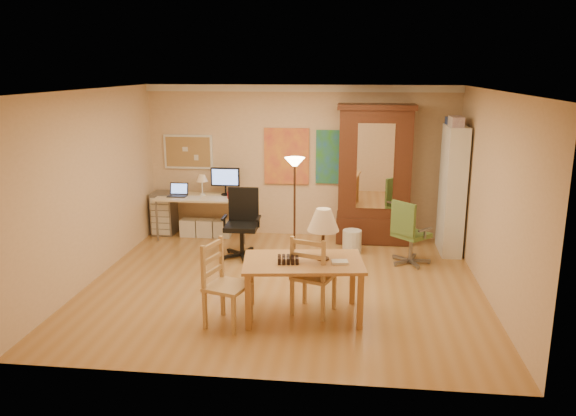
# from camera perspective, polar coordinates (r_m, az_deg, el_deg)

# --- Properties ---
(floor) EXTENTS (5.50, 5.50, 0.00)m
(floor) POSITION_cam_1_polar(r_m,az_deg,el_deg) (8.02, -0.43, -7.79)
(floor) COLOR #A7723B
(floor) RESTS_ON ground
(crown_molding) EXTENTS (5.50, 0.08, 0.12)m
(crown_molding) POSITION_cam_1_polar(r_m,az_deg,el_deg) (9.89, 1.31, 12.07)
(crown_molding) COLOR white
(crown_molding) RESTS_ON floor
(corkboard) EXTENTS (0.90, 0.04, 0.62)m
(corkboard) POSITION_cam_1_polar(r_m,az_deg,el_deg) (10.40, -10.10, 5.64)
(corkboard) COLOR #9A7448
(corkboard) RESTS_ON floor
(art_panel_left) EXTENTS (0.80, 0.04, 1.00)m
(art_panel_left) POSITION_cam_1_polar(r_m,az_deg,el_deg) (10.04, -0.15, 5.28)
(art_panel_left) COLOR yellow
(art_panel_left) RESTS_ON floor
(art_panel_right) EXTENTS (0.75, 0.04, 0.95)m
(art_panel_right) POSITION_cam_1_polar(r_m,az_deg,el_deg) (9.98, 5.02, 5.17)
(art_panel_right) COLOR teal
(art_panel_right) RESTS_ON floor
(dining_table) EXTENTS (1.54, 1.04, 1.35)m
(dining_table) POSITION_cam_1_polar(r_m,az_deg,el_deg) (6.78, 2.30, -4.23)
(dining_table) COLOR #986132
(dining_table) RESTS_ON floor
(ladder_chair_back) EXTENTS (0.59, 0.58, 1.02)m
(ladder_chair_back) POSITION_cam_1_polar(r_m,az_deg,el_deg) (6.97, 2.51, -7.04)
(ladder_chair_back) COLOR #A5764B
(ladder_chair_back) RESTS_ON floor
(ladder_chair_left) EXTENTS (0.57, 0.59, 1.02)m
(ladder_chair_left) POSITION_cam_1_polar(r_m,az_deg,el_deg) (6.72, -6.42, -7.93)
(ladder_chair_left) COLOR #A5764B
(ladder_chair_left) RESTS_ON floor
(torchiere_lamp) EXTENTS (0.31, 0.31, 1.68)m
(torchiere_lamp) POSITION_cam_1_polar(r_m,az_deg,el_deg) (8.45, 0.68, 2.91)
(torchiere_lamp) COLOR #3A2317
(torchiere_lamp) RESTS_ON floor
(computer_desk) EXTENTS (1.66, 0.73, 1.26)m
(computer_desk) POSITION_cam_1_polar(r_m,az_deg,el_deg) (10.20, -8.27, -0.41)
(computer_desk) COLOR beige
(computer_desk) RESTS_ON floor
(office_chair_black) EXTENTS (0.68, 0.68, 1.11)m
(office_chair_black) POSITION_cam_1_polar(r_m,az_deg,el_deg) (9.10, -4.68, -3.16)
(office_chair_black) COLOR black
(office_chair_black) RESTS_ON floor
(office_chair_green) EXTENTS (0.65, 0.65, 1.02)m
(office_chair_green) POSITION_cam_1_polar(r_m,az_deg,el_deg) (8.95, 12.22, -3.91)
(office_chair_green) COLOR slate
(office_chair_green) RESTS_ON floor
(drawer_cart) EXTENTS (0.39, 0.47, 0.78)m
(drawer_cart) POSITION_cam_1_polar(r_m,az_deg,el_deg) (10.55, -12.48, -0.52)
(drawer_cart) COLOR slate
(drawer_cart) RESTS_ON floor
(armoire) EXTENTS (1.30, 0.62, 2.40)m
(armoire) POSITION_cam_1_polar(r_m,az_deg,el_deg) (9.82, 8.72, 2.50)
(armoire) COLOR #3E2111
(armoire) RESTS_ON floor
(bookshelf) EXTENTS (0.31, 0.84, 2.09)m
(bookshelf) POSITION_cam_1_polar(r_m,az_deg,el_deg) (9.53, 16.33, 1.73)
(bookshelf) COLOR white
(bookshelf) RESTS_ON floor
(wastebin) EXTENTS (0.31, 0.31, 0.39)m
(wastebin) POSITION_cam_1_polar(r_m,az_deg,el_deg) (9.33, 6.52, -3.42)
(wastebin) COLOR silver
(wastebin) RESTS_ON floor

